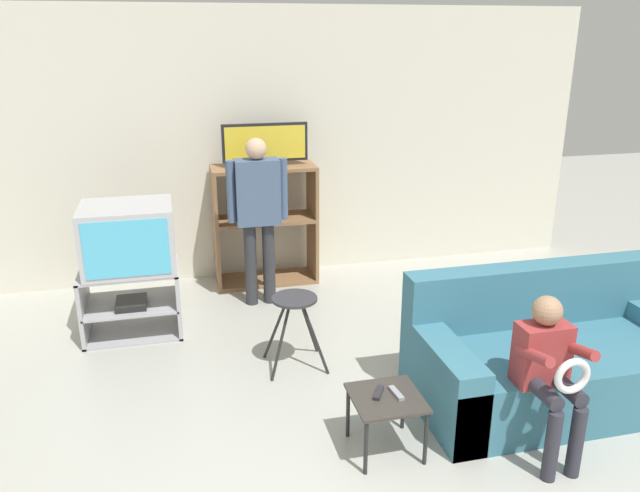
% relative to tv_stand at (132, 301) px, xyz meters
% --- Properties ---
extents(wall_back, '(6.40, 0.06, 2.60)m').
position_rel_tv_stand_xyz_m(wall_back, '(1.40, 1.12, 1.03)').
color(wall_back, silver).
rests_on(wall_back, ground_plane).
extents(tv_stand, '(0.77, 0.56, 0.55)m').
position_rel_tv_stand_xyz_m(tv_stand, '(0.00, 0.00, 0.00)').
color(tv_stand, '#A8A8AD').
rests_on(tv_stand, ground_plane).
extents(television_main, '(0.71, 0.59, 0.52)m').
position_rel_tv_stand_xyz_m(television_main, '(0.02, 0.01, 0.54)').
color(television_main, '#B2B2B7').
rests_on(television_main, tv_stand).
extents(media_shelf, '(0.98, 0.42, 1.16)m').
position_rel_tv_stand_xyz_m(media_shelf, '(1.24, 0.84, 0.32)').
color(media_shelf, '#8E6642').
rests_on(media_shelf, ground_plane).
extents(television_flat, '(0.80, 0.20, 0.40)m').
position_rel_tv_stand_xyz_m(television_flat, '(1.26, 0.85, 1.08)').
color(television_flat, black).
rests_on(television_flat, media_shelf).
extents(folding_stool, '(0.44, 0.37, 0.56)m').
position_rel_tv_stand_xyz_m(folding_stool, '(1.18, -0.87, 0.18)').
color(folding_stool, black).
rests_on(folding_stool, ground_plane).
extents(snack_table, '(0.40, 0.40, 0.36)m').
position_rel_tv_stand_xyz_m(snack_table, '(1.50, -1.96, 0.04)').
color(snack_table, '#38332D').
rests_on(snack_table, ground_plane).
extents(remote_control_black, '(0.10, 0.14, 0.02)m').
position_rel_tv_stand_xyz_m(remote_control_black, '(1.46, -1.93, 0.10)').
color(remote_control_black, '#232328').
rests_on(remote_control_black, snack_table).
extents(remote_control_white, '(0.05, 0.15, 0.02)m').
position_rel_tv_stand_xyz_m(remote_control_white, '(1.56, -1.96, 0.10)').
color(remote_control_white, gray).
rests_on(remote_control_white, snack_table).
extents(couch, '(1.85, 0.90, 0.85)m').
position_rel_tv_stand_xyz_m(couch, '(2.77, -1.68, 0.01)').
color(couch, teal).
rests_on(couch, ground_plane).
extents(person_standing_adult, '(0.53, 0.20, 1.51)m').
position_rel_tv_stand_xyz_m(person_standing_adult, '(1.11, 0.33, 0.64)').
color(person_standing_adult, '#2D2D33').
rests_on(person_standing_adult, ground_plane).
extents(person_seated_child, '(0.33, 0.43, 0.97)m').
position_rel_tv_stand_xyz_m(person_seated_child, '(2.37, -2.21, 0.30)').
color(person_seated_child, '#2D2D38').
rests_on(person_seated_child, ground_plane).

